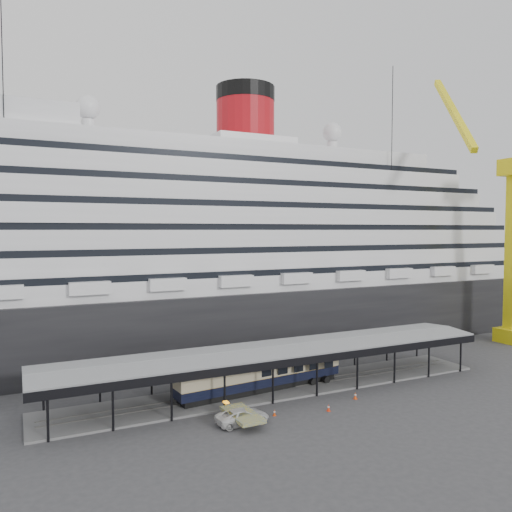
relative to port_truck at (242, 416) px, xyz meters
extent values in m
plane|color=#353538|center=(8.32, 2.90, -0.75)|extent=(200.00, 200.00, 0.00)
cube|color=black|center=(8.32, 34.90, 4.25)|extent=(130.00, 30.00, 10.00)
cylinder|color=#A70D14|center=(16.32, 34.90, 36.65)|extent=(10.00, 10.00, 9.00)
cylinder|color=black|center=(16.32, 34.90, 41.90)|extent=(10.10, 10.10, 2.50)
sphere|color=silver|center=(-9.68, 34.90, 36.95)|extent=(3.60, 3.60, 3.60)
sphere|color=silver|center=(34.32, 34.90, 36.95)|extent=(3.60, 3.60, 3.60)
cube|color=slate|center=(8.32, 7.90, -0.63)|extent=(56.00, 8.00, 0.24)
cube|color=slate|center=(8.32, 7.18, -0.47)|extent=(54.00, 0.08, 0.10)
cube|color=slate|center=(8.32, 8.62, -0.47)|extent=(54.00, 0.08, 0.10)
cube|color=black|center=(8.32, 3.40, 3.70)|extent=(56.00, 0.18, 0.90)
cube|color=black|center=(8.32, 12.40, 3.70)|extent=(56.00, 0.18, 0.90)
cube|color=slate|center=(8.32, 7.90, 4.43)|extent=(56.00, 9.00, 0.24)
cylinder|color=black|center=(-20.90, 24.65, 22.85)|extent=(0.12, 0.12, 47.21)
cube|color=yellow|center=(56.32, 12.90, 0.45)|extent=(4.00, 4.00, 2.40)
cube|color=yellow|center=(47.44, 18.02, 38.45)|extent=(11.42, 18.78, 16.80)
cylinder|color=black|center=(38.57, 23.14, 22.85)|extent=(0.12, 0.12, 47.21)
imported|color=silver|center=(0.00, 0.00, 0.00)|extent=(5.47, 2.64, 1.50)
cube|color=black|center=(6.02, 7.90, -0.17)|extent=(20.76, 4.38, 0.69)
cube|color=black|center=(6.02, 7.90, 0.72)|extent=(21.77, 4.87, 1.08)
cube|color=#C6B78F|center=(6.02, 7.90, 1.90)|extent=(21.78, 4.91, 1.28)
cube|color=black|center=(6.02, 7.90, 2.73)|extent=(21.77, 4.87, 0.39)
cube|color=#E4460C|center=(3.89, 0.53, -0.74)|extent=(0.39, 0.39, 0.03)
cone|color=#E4460C|center=(3.89, 0.53, -0.41)|extent=(0.33, 0.33, 0.64)
cylinder|color=white|center=(3.89, 0.53, -0.35)|extent=(0.20, 0.20, 0.12)
cube|color=red|center=(9.70, -0.82, -0.74)|extent=(0.40, 0.40, 0.03)
cone|color=red|center=(9.70, -0.82, -0.37)|extent=(0.34, 0.34, 0.72)
cylinder|color=white|center=(9.70, -0.82, -0.30)|extent=(0.23, 0.23, 0.14)
cube|color=#E9430C|center=(14.60, 1.02, -0.74)|extent=(0.49, 0.49, 0.03)
cone|color=#E9430C|center=(14.60, 1.02, -0.35)|extent=(0.41, 0.41, 0.77)
cylinder|color=white|center=(14.60, 1.02, -0.27)|extent=(0.25, 0.25, 0.15)
camera|label=1|loc=(-19.96, -44.44, 18.55)|focal=35.00mm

